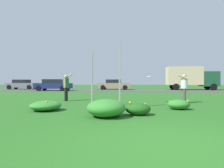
{
  "coord_description": "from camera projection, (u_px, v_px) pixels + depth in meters",
  "views": [
    {
      "loc": [
        -0.73,
        -3.61,
        1.14
      ],
      "look_at": [
        -1.76,
        6.98,
        1.02
      ],
      "focal_mm": 32.25,
      "sensor_mm": 36.0,
      "label": 1
    }
  ],
  "objects": [
    {
      "name": "person_catcher_white_shirt",
      "position": [
        184.0,
        86.0,
        10.72
      ],
      "size": [
        0.55,
        0.5,
        1.54
      ],
      "color": "silver",
      "rests_on": "ground"
    },
    {
      "name": "highway_strip",
      "position": [
        137.0,
        90.0,
        26.51
      ],
      "size": [
        120.0,
        9.27,
        0.01
      ],
      "primitive_type": "cube",
      "color": "#424244",
      "rests_on": "ground"
    },
    {
      "name": "ground_plane",
      "position": [
        141.0,
        97.0,
        15.02
      ],
      "size": [
        120.0,
        120.0,
        0.0
      ],
      "primitive_type": "plane",
      "color": "#26601E"
    },
    {
      "name": "frisbee_white",
      "position": [
        149.0,
        76.0,
        10.83
      ],
      "size": [
        0.26,
        0.26,
        0.05
      ],
      "color": "white"
    },
    {
      "name": "daylily_clump_front_right",
      "position": [
        106.0,
        108.0,
        6.5
      ],
      "size": [
        1.26,
        1.27,
        0.58
      ],
      "color": "#337F2D",
      "rests_on": "ground"
    },
    {
      "name": "sign_post_near_path",
      "position": [
        92.0,
        80.0,
        9.27
      ],
      "size": [
        0.07,
        0.1,
        2.48
      ],
      "color": "#93969B",
      "rests_on": "ground"
    },
    {
      "name": "box_truck_dark_green",
      "position": [
        190.0,
        77.0,
        27.84
      ],
      "size": [
        6.7,
        2.46,
        3.2
      ],
      "color": "#194C2D",
      "rests_on": "ground"
    },
    {
      "name": "person_thrower_green_shirt",
      "position": [
        66.0,
        85.0,
        11.93
      ],
      "size": [
        0.51,
        0.5,
        1.66
      ],
      "color": "#287038",
      "rests_on": "ground"
    },
    {
      "name": "car_tan_center_right",
      "position": [
        114.0,
        84.0,
        28.89
      ],
      "size": [
        4.5,
        2.0,
        1.45
      ],
      "color": "#937F60",
      "rests_on": "ground"
    },
    {
      "name": "daylily_clump_mid_center",
      "position": [
        138.0,
        109.0,
        6.9
      ],
      "size": [
        0.86,
        0.78,
        0.47
      ],
      "color": "#1E5619",
      "rests_on": "ground"
    },
    {
      "name": "daylily_clump_mid_right",
      "position": [
        46.0,
        106.0,
        7.95
      ],
      "size": [
        1.21,
        1.27,
        0.41
      ],
      "color": "#337F2D",
      "rests_on": "ground"
    },
    {
      "name": "car_navy_center_left",
      "position": [
        53.0,
        85.0,
        25.46
      ],
      "size": [
        4.5,
        2.0,
        1.45
      ],
      "color": "navy",
      "rests_on": "ground"
    },
    {
      "name": "car_gray_leftmost",
      "position": [
        22.0,
        84.0,
        30.24
      ],
      "size": [
        4.5,
        2.0,
        1.45
      ],
      "color": "slate",
      "rests_on": "ground"
    },
    {
      "name": "daylily_clump_front_center",
      "position": [
        179.0,
        104.0,
        8.3
      ],
      "size": [
        0.9,
        0.81,
        0.41
      ],
      "color": "#337F2D",
      "rests_on": "ground"
    },
    {
      "name": "highway_center_stripe",
      "position": [
        137.0,
        90.0,
        26.51
      ],
      "size": [
        120.0,
        0.16,
        0.0
      ],
      "primitive_type": "cube",
      "color": "yellow",
      "rests_on": "ground"
    },
    {
      "name": "sign_post_by_roadside",
      "position": [
        120.0,
        76.0,
        8.64
      ],
      "size": [
        0.07,
        0.1,
        2.81
      ],
      "color": "#93969B",
      "rests_on": "ground"
    }
  ]
}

